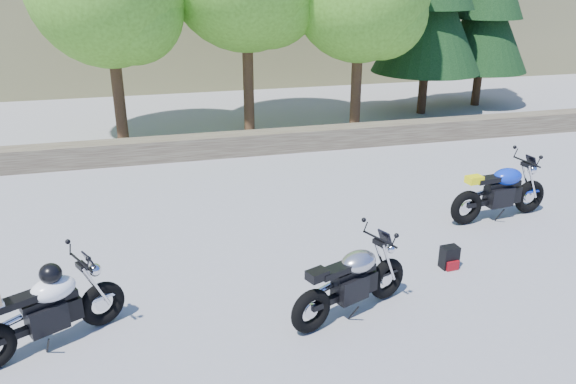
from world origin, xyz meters
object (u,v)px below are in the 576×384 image
object	(u,v)px
white_bike	(46,308)
backpack	(449,258)
silver_bike	(352,282)
blue_bike	(501,192)

from	to	relation	value
white_bike	backpack	size ratio (longest dim) A/B	5.04
silver_bike	blue_bike	size ratio (longest dim) A/B	0.89
white_bike	blue_bike	bearing A→B (deg)	-12.65
blue_bike	backpack	distance (m)	2.23
silver_bike	backpack	bearing A→B (deg)	0.71
blue_bike	backpack	world-z (taller)	blue_bike
blue_bike	backpack	bearing A→B (deg)	-148.03
blue_bike	backpack	xyz separation A→B (m)	(-1.71, -1.39, -0.32)
silver_bike	backpack	xyz separation A→B (m)	(1.79, 0.75, -0.28)
white_bike	backpack	world-z (taller)	white_bike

